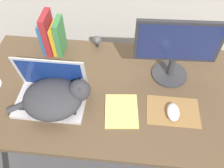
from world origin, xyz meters
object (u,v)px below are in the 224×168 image
object	(u,v)px
external_monitor	(176,49)
laptop	(51,93)
cat	(56,97)
webcam	(97,40)
book_row	(52,36)
notepad	(121,111)
computer_mouse	(173,112)

from	to	relation	value
external_monitor	laptop	bearing A→B (deg)	-159.29
cat	webcam	xyz separation A→B (m)	(0.14, 0.47, -0.02)
laptop	webcam	world-z (taller)	laptop
cat	external_monitor	bearing A→B (deg)	24.92
cat	book_row	distance (m)	0.43
laptop	notepad	world-z (taller)	laptop
cat	external_monitor	xyz separation A→B (m)	(0.58, 0.27, 0.13)
computer_mouse	webcam	distance (m)	0.65
computer_mouse	notepad	distance (m)	0.26
external_monitor	notepad	xyz separation A→B (m)	(-0.25, -0.27, -0.20)
cat	book_row	world-z (taller)	book_row
laptop	webcam	xyz separation A→B (m)	(0.18, 0.43, 0.00)
cat	notepad	bearing A→B (deg)	-0.87
laptop	webcam	bearing A→B (deg)	67.94
laptop	notepad	distance (m)	0.37
laptop	external_monitor	world-z (taller)	external_monitor
cat	notepad	world-z (taller)	cat
computer_mouse	webcam	size ratio (longest dim) A/B	1.37
computer_mouse	webcam	world-z (taller)	webcam
notepad	webcam	size ratio (longest dim) A/B	2.81
book_row	webcam	distance (m)	0.27
webcam	notepad	bearing A→B (deg)	-68.07
cat	notepad	distance (m)	0.33
webcam	external_monitor	bearing A→B (deg)	-24.28
external_monitor	book_row	distance (m)	0.72
laptop	book_row	bearing A→B (deg)	102.24
laptop	book_row	distance (m)	0.39
computer_mouse	notepad	size ratio (longest dim) A/B	0.49
external_monitor	notepad	size ratio (longest dim) A/B	1.99
webcam	computer_mouse	bearing A→B (deg)	-46.09
laptop	external_monitor	distance (m)	0.68
book_row	cat	bearing A→B (deg)	-73.73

